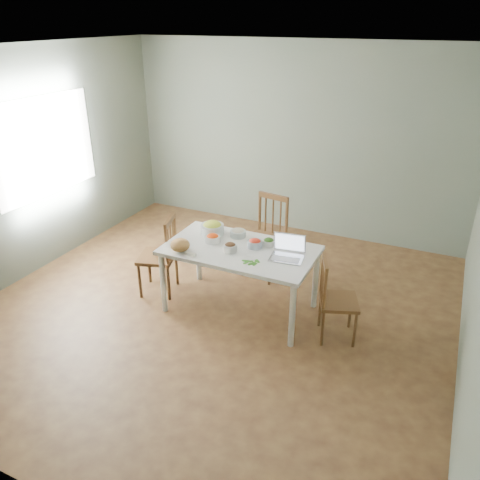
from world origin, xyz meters
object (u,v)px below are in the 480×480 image
at_px(chair_right, 339,300).
at_px(laptop, 287,249).
at_px(bread_boule, 180,245).
at_px(bowl_squash, 212,228).
at_px(chair_left, 157,255).
at_px(dining_table, 240,279).
at_px(chair_far, 264,238).

bearing_deg(chair_right, laptop, 66.58).
height_order(bread_boule, bowl_squash, bowl_squash).
xyz_separation_m(bread_boule, bowl_squash, (0.10, 0.52, 0.01)).
bearing_deg(chair_left, laptop, 74.45).
distance_m(dining_table, laptop, 0.72).
bearing_deg(chair_far, laptop, -46.33).
bearing_deg(chair_right, dining_table, 67.18).
distance_m(chair_left, bread_boule, 0.64).
bearing_deg(chair_left, chair_right, 73.24).
height_order(dining_table, bowl_squash, bowl_squash).
distance_m(chair_right, laptop, 0.72).
xyz_separation_m(chair_far, bread_boule, (-0.49, -1.14, 0.31)).
height_order(bowl_squash, laptop, laptop).
bearing_deg(chair_right, bread_boule, 78.64).
bearing_deg(chair_far, bowl_squash, -112.36).
bearing_deg(chair_right, bowl_squash, 60.18).
xyz_separation_m(chair_right, bowl_squash, (-1.54, 0.25, 0.39)).
bearing_deg(chair_right, chair_far, 32.38).
bearing_deg(dining_table, bread_boule, -150.44).
relative_size(chair_far, chair_right, 1.16).
relative_size(dining_table, bread_boule, 7.77).
xyz_separation_m(dining_table, bowl_squash, (-0.44, 0.21, 0.45)).
bearing_deg(bread_boule, laptop, 15.35).
distance_m(chair_far, laptop, 1.08).
bearing_deg(laptop, chair_left, 174.28).
xyz_separation_m(chair_left, bread_boule, (0.48, -0.25, 0.34)).
xyz_separation_m(chair_left, bowl_squash, (0.59, 0.26, 0.35)).
bearing_deg(laptop, bowl_squash, 159.68).
distance_m(dining_table, chair_right, 1.10).
bearing_deg(chair_left, dining_table, 76.09).
height_order(chair_right, bowl_squash, bowl_squash).
bearing_deg(bowl_squash, dining_table, -25.35).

